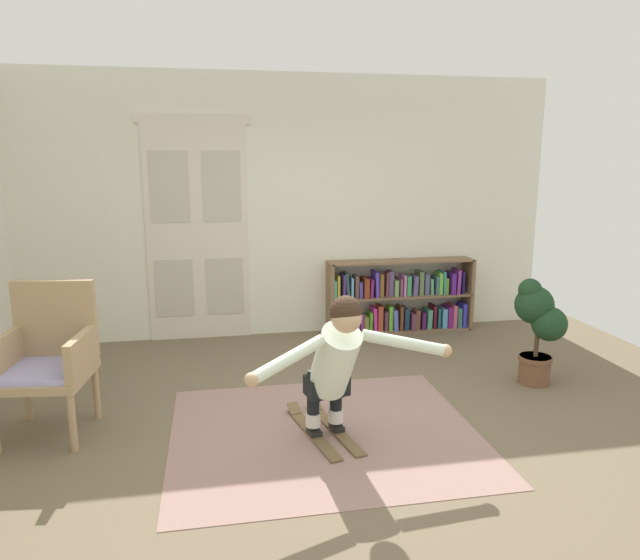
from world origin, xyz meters
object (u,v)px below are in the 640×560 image
(skis_pair, at_px, (323,428))
(potted_plant, at_px, (538,323))
(bookshelf, at_px, (400,301))
(person_skier, at_px, (336,358))
(wicker_chair, at_px, (48,355))

(skis_pair, bearing_deg, potted_plant, 16.35)
(skis_pair, bearing_deg, bookshelf, 60.08)
(skis_pair, relative_size, person_skier, 0.64)
(bookshelf, distance_m, skis_pair, 2.76)
(bookshelf, bearing_deg, wicker_chair, -149.20)
(potted_plant, distance_m, skis_pair, 2.22)
(potted_plant, height_order, person_skier, person_skier)
(wicker_chair, distance_m, skis_pair, 2.08)
(wicker_chair, bearing_deg, skis_pair, -11.30)
(bookshelf, distance_m, wicker_chair, 3.88)
(wicker_chair, relative_size, potted_plant, 1.16)
(wicker_chair, height_order, skis_pair, wicker_chair)
(wicker_chair, xyz_separation_m, skis_pair, (1.96, -0.39, -0.56))
(person_skier, bearing_deg, potted_plant, 22.36)
(person_skier, bearing_deg, skis_pair, 102.23)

